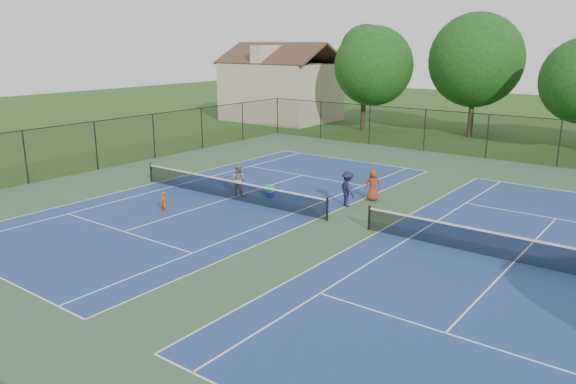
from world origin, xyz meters
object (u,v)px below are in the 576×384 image
Objects in this scene: instructor at (238,180)px; bystander_c at (373,185)px; child_player at (164,203)px; tree_back_b at (476,56)px; tree_back_a at (365,61)px; clapboard_house at (281,89)px; ball_crate at (270,195)px; bystander_b at (348,189)px; ball_hopper at (270,189)px.

instructor reaches higher than bystander_c.
tree_back_b is at bearing 98.00° from child_player.
tree_back_b is 30.51m from child_player.
tree_back_a is at bearing 115.95° from child_player.
clapboard_house is 30.38m from bystander_c.
clapboard_house is 31.01× the size of ball_crate.
bystander_b reaches higher than bystander_c.
bystander_c is at bearing -162.04° from instructor.
tree_back_b is at bearing 86.59° from ball_crate.
tree_back_a is at bearing -88.52° from bystander_c.
child_player is 5.56m from ball_crate.
bystander_b reaches higher than ball_crate.
child_player is at bearing -112.75° from ball_hopper.
clapboard_house is at bearing 174.29° from tree_back_a.
tree_back_b reaches higher than instructor.
tree_back_a is 0.91× the size of tree_back_b.
clapboard_house reaches higher than instructor.
ball_hopper is (2.14, 5.12, -0.05)m from child_player.
clapboard_house is (-10.00, 1.00, -2.95)m from tree_back_a.
bystander_c is at bearing 31.29° from ball_hopper.
child_player is at bearing 71.54° from instructor.
ball_hopper is (17.54, -23.56, -2.62)m from clapboard_house.
tree_back_a is at bearing -86.67° from instructor.
tree_back_b reaches higher than clapboard_house.
instructor reaches higher than ball_crate.
tree_back_b is at bearing 86.59° from ball_hopper.
bystander_c reaches higher than child_player.
tree_back_a is 24.43m from ball_hopper.
clapboard_house reaches higher than ball_hopper.
tree_back_b is 25.35m from ball_hopper.
tree_back_a is 26.28× the size of ball_crate.
bystander_c is 5.21m from ball_crate.
tree_back_b is at bearing -107.96° from instructor.
bystander_c is at bearing -71.60° from bystander_b.
ball_crate is (17.54, -23.56, -2.95)m from clapboard_house.
ball_hopper is (-3.94, -1.04, -0.39)m from bystander_b.
child_player is 4.52m from instructor.
clapboard_house is at bearing -176.99° from tree_back_b.
child_player reaches higher than ball_crate.
child_player is 0.65× the size of bystander_c.
clapboard_house is 32.65m from child_player.
tree_back_b reaches higher than tree_back_a.
bystander_c is at bearing 31.29° from ball_crate.
bystander_b is at bearing -83.98° from tree_back_b.
ball_crate is (1.57, 0.64, -0.68)m from instructor.
bystander_b is at bearing 60.23° from child_player.
tree_back_a is 24.93m from bystander_b.
bystander_c is 5.18m from ball_hopper.
bystander_b is (5.51, 1.68, 0.04)m from instructor.
tree_back_b is 0.93× the size of clapboard_house.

